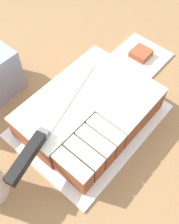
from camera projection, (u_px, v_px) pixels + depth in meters
ground_plane at (76, 200)px, 1.44m from camera, size 8.00×8.00×0.00m
countertop at (71, 170)px, 1.07m from camera, size 1.40×1.10×0.90m
cake_board at (89, 121)px, 0.67m from camera, size 0.36×0.28×0.01m
cake at (90, 111)px, 0.63m from camera, size 0.31×0.23×0.07m
knife at (37, 142)px, 0.54m from camera, size 0.35×0.11×0.02m
paper_napkin at (140, 56)px, 0.79m from camera, size 0.15×0.15×0.01m
brownie at (141, 53)px, 0.78m from camera, size 0.05×0.05×0.02m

